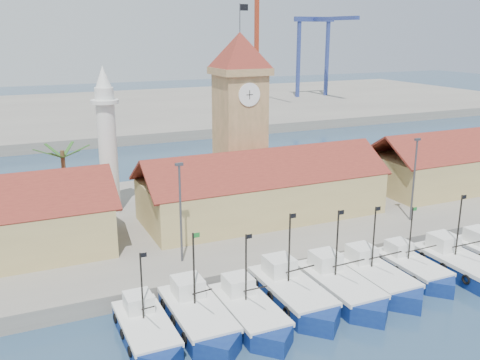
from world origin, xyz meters
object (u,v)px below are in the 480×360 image
boat_0 (147,333)px  minaret (107,141)px  boat_4 (341,289)px  clock_tower (240,114)px

boat_0 → minaret: 26.72m
boat_0 → boat_4: boat_4 is taller
boat_0 → clock_tower: (17.62, 23.01, 11.25)m
minaret → boat_4: bearing=-61.5°
boat_0 → minaret: minaret is taller
boat_4 → clock_tower: 25.79m
boat_0 → boat_4: 16.32m
clock_tower → boat_4: bearing=-93.2°
boat_4 → minaret: minaret is taller
boat_4 → boat_0: bearing=179.3°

